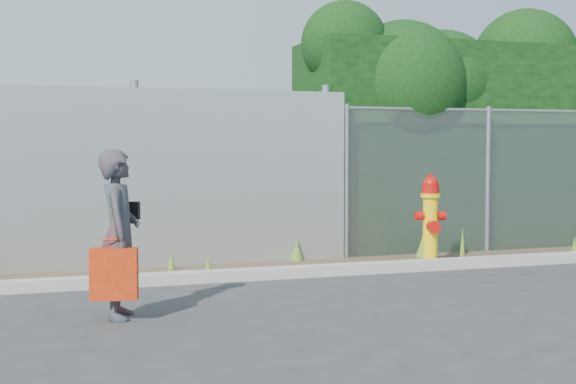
% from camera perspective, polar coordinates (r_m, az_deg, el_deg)
% --- Properties ---
extents(ground, '(80.00, 80.00, 0.00)m').
position_cam_1_polar(ground, '(7.58, 5.57, -8.10)').
color(ground, '#313234').
rests_on(ground, ground).
extents(curb, '(16.00, 0.22, 0.12)m').
position_cam_1_polar(curb, '(9.22, 0.98, -5.67)').
color(curb, '#A09990').
rests_on(curb, ground).
extents(weed_strip, '(16.00, 1.25, 0.51)m').
position_cam_1_polar(weed_strip, '(9.99, 2.83, -4.82)').
color(weed_strip, '#4A3A2A').
rests_on(weed_strip, ground).
extents(corrugated_fence, '(8.50, 0.21, 2.30)m').
position_cam_1_polar(corrugated_fence, '(9.80, -19.70, 0.80)').
color(corrugated_fence, '#A9ABB0').
rests_on(corrugated_fence, ground).
extents(chainlink_fence, '(6.50, 0.07, 2.05)m').
position_cam_1_polar(chainlink_fence, '(12.21, 18.16, 0.93)').
color(chainlink_fence, gray).
rests_on(chainlink_fence, ground).
extents(hedge, '(7.46, 2.21, 3.81)m').
position_cam_1_polar(hedge, '(13.10, 16.16, 5.48)').
color(hedge, black).
rests_on(hedge, ground).
extents(fire_hydrant, '(0.39, 0.35, 1.15)m').
position_cam_1_polar(fire_hydrant, '(10.11, 10.10, -2.08)').
color(fire_hydrant, yellow).
rests_on(fire_hydrant, ground).
extents(woman, '(0.45, 0.59, 1.47)m').
position_cam_1_polar(woman, '(7.10, -11.92, -2.95)').
color(woman, '#0E545C').
rests_on(woman, ground).
extents(red_tote_bag, '(0.40, 0.15, 0.52)m').
position_cam_1_polar(red_tote_bag, '(6.95, -12.27, -5.70)').
color(red_tote_bag, '#9D2608').
extents(black_shoulder_bag, '(0.21, 0.09, 0.16)m').
position_cam_1_polar(black_shoulder_bag, '(7.25, -11.34, -1.30)').
color(black_shoulder_bag, black).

